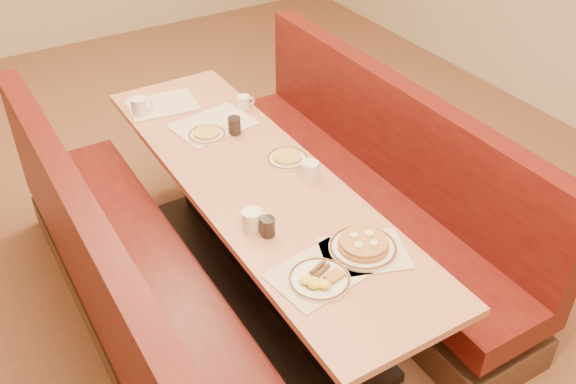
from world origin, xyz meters
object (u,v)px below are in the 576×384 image
eggs_plate (319,279)px  coffee_mug_d (140,106)px  pancake_plate (363,246)px  coffee_mug_c (244,102)px  soda_tumbler_near (268,227)px  diner_table (259,236)px  booth_right (369,196)px  coffee_mug_b (253,220)px  soda_tumbler_mid (234,126)px  coffee_mug_a (310,170)px  booth_left (129,287)px

eggs_plate → coffee_mug_d: coffee_mug_d is taller
pancake_plate → coffee_mug_c: (0.16, 1.39, 0.02)m
coffee_mug_d → soda_tumbler_near: bearing=-77.0°
diner_table → booth_right: booth_right is taller
coffee_mug_d → coffee_mug_b: bearing=-78.4°
coffee_mug_c → coffee_mug_d: coffee_mug_d is taller
pancake_plate → coffee_mug_d: coffee_mug_d is taller
coffee_mug_c → soda_tumbler_mid: soda_tumbler_mid is taller
coffee_mug_d → eggs_plate: bearing=-76.9°
diner_table → booth_right: bearing=0.0°
coffee_mug_a → diner_table: bearing=129.4°
coffee_mug_b → coffee_mug_c: size_ratio=1.17×
coffee_mug_d → soda_tumbler_mid: (0.37, -0.49, -0.00)m
coffee_mug_a → soda_tumbler_near: (-0.40, -0.27, -0.00)m
booth_left → booth_right: (1.46, 0.00, 0.00)m
coffee_mug_d → soda_tumbler_near: (0.09, -1.35, -0.01)m
diner_table → soda_tumbler_near: soda_tumbler_near is taller
eggs_plate → soda_tumbler_near: 0.37m
coffee_mug_b → coffee_mug_d: bearing=108.3°
diner_table → pancake_plate: bearing=-79.9°
soda_tumbler_near → coffee_mug_a: bearing=34.5°
coffee_mug_c → soda_tumbler_mid: bearing=-120.2°
eggs_plate → soda_tumbler_near: soda_tumbler_near is taller
pancake_plate → coffee_mug_b: size_ratio=2.35×
coffee_mug_b → coffee_mug_d: 1.28m
coffee_mug_a → soda_tumbler_near: bearing=-164.7°
coffee_mug_d → soda_tumbler_mid: 0.61m
soda_tumbler_near → booth_left: bearing=143.7°
coffee_mug_c → soda_tumbler_mid: 0.29m
coffee_mug_a → soda_tumbler_mid: bearing=82.6°
soda_tumbler_mid → diner_table: bearing=-103.0°
eggs_plate → diner_table: bearing=79.6°
booth_left → eggs_plate: booth_left is taller
booth_right → booth_left: bearing=180.0°
diner_table → soda_tumbler_mid: size_ratio=25.31×
booth_left → booth_right: 1.46m
coffee_mug_a → booth_right: bearing=-3.9°
booth_right → coffee_mug_d: 1.44m
coffee_mug_a → soda_tumbler_mid: 0.60m
coffee_mug_a → coffee_mug_d: coffee_mug_d is taller
soda_tumbler_near → soda_tumbler_mid: 0.91m
diner_table → coffee_mug_a: size_ratio=20.08×
coffee_mug_d → soda_tumbler_near: 1.35m
diner_table → soda_tumbler_mid: (0.10, 0.45, 0.42)m
booth_right → soda_tumbler_mid: booth_right is taller
pancake_plate → soda_tumbler_mid: bearing=91.2°
booth_left → coffee_mug_b: size_ratio=19.76×
diner_table → coffee_mug_c: bearing=67.3°
booth_right → soda_tumbler_near: (-0.90, -0.41, 0.43)m
eggs_plate → coffee_mug_b: 0.45m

